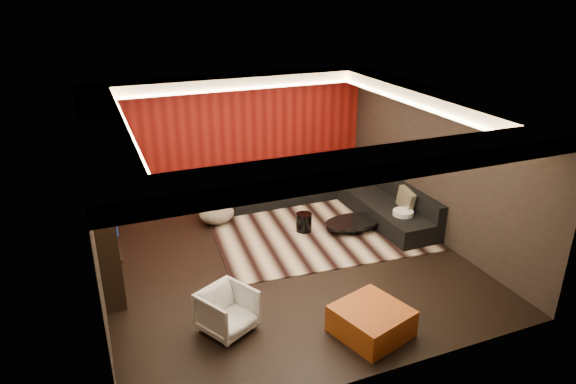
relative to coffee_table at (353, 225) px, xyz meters
name	(u,v)px	position (x,y,z in m)	size (l,w,h in m)	color
floor	(285,263)	(-1.69, -0.62, -0.13)	(6.00, 6.00, 0.02)	black
ceiling	(285,103)	(-1.69, -0.62, 2.69)	(6.00, 6.00, 0.02)	silver
wall_back	(233,139)	(-1.69, 2.39, 1.28)	(6.00, 0.02, 2.80)	black
wall_left	(91,217)	(-4.70, -0.62, 1.28)	(0.02, 6.00, 2.80)	black
wall_right	(436,165)	(1.32, -0.62, 1.28)	(0.02, 6.00, 2.80)	black
red_feature_wall	(233,140)	(-1.69, 2.35, 1.28)	(5.98, 0.05, 2.78)	#6B0C0A
soffit_back	(234,81)	(-1.69, 2.08, 2.57)	(6.00, 0.60, 0.22)	silver
soffit_front	(376,164)	(-1.69, -3.32, 2.57)	(6.00, 0.60, 0.22)	silver
soffit_left	(101,128)	(-4.39, -0.62, 2.57)	(0.60, 4.80, 0.22)	silver
soffit_right	(429,97)	(1.01, -0.62, 2.57)	(0.60, 4.80, 0.22)	silver
cove_back	(240,89)	(-1.69, 1.74, 2.48)	(4.80, 0.08, 0.04)	#FFD899
cove_front	(360,162)	(-1.69, -2.98, 2.48)	(4.80, 0.08, 0.04)	#FFD899
cove_left	(128,132)	(-4.05, -0.62, 2.48)	(0.08, 4.80, 0.04)	#FFD899
cove_right	(412,104)	(0.67, -0.62, 2.48)	(0.08, 4.80, 0.04)	#FFD899
tv_surround	(103,218)	(-4.54, -0.02, 0.98)	(0.30, 2.00, 2.20)	black
tv_screen	(110,196)	(-4.38, -0.02, 1.33)	(0.04, 1.30, 0.80)	black
tv_shelf	(116,239)	(-4.38, -0.02, 0.58)	(0.04, 1.60, 0.04)	black
rug	(317,230)	(-0.64, 0.29, -0.11)	(4.00, 3.00, 0.02)	beige
coffee_table	(353,225)	(0.00, 0.00, 0.00)	(1.19, 1.19, 0.20)	black
drum_stool	(304,222)	(-0.91, 0.34, 0.08)	(0.31, 0.31, 0.36)	black
striped_pouf	(216,213)	(-2.39, 1.36, 0.10)	(0.71, 0.71, 0.39)	beige
white_side_table	(402,222)	(0.81, -0.46, 0.12)	(0.39, 0.39, 0.49)	silver
orange_ottoman	(371,321)	(-1.32, -2.88, 0.08)	(0.90, 0.90, 0.40)	#A34115
armchair	(228,311)	(-3.13, -2.06, 0.19)	(0.67, 0.69, 0.63)	silver
sectional_sofa	(327,195)	(0.04, 1.24, 0.14)	(3.65, 3.50, 0.75)	black
throw_pillows	(344,179)	(0.39, 1.17, 0.50)	(1.59, 2.66, 0.50)	tan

